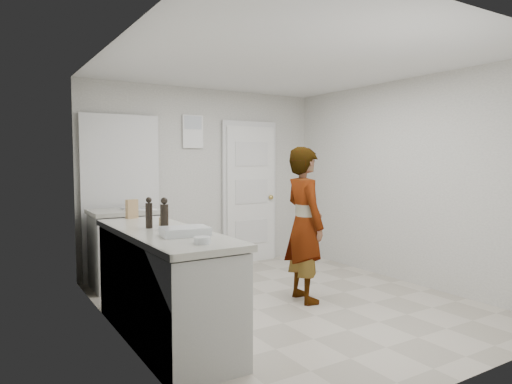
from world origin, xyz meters
TOP-DOWN VIEW (x-y plane):
  - ground at (0.00, 0.00)m, footprint 4.00×4.00m
  - room_shell at (-0.17, 1.95)m, footprint 4.00×4.00m
  - main_counter at (-1.45, -0.20)m, footprint 0.64×1.96m
  - side_counter at (-1.25, 1.55)m, footprint 0.84×0.61m
  - person at (0.21, 0.01)m, footprint 0.49×0.66m
  - cake_mix_box at (-1.44, 0.70)m, footprint 0.13×0.08m
  - spice_jar at (-1.36, 0.06)m, footprint 0.05×0.05m
  - oil_cruet_a at (-1.43, -0.18)m, footprint 0.07×0.07m
  - oil_cruet_b at (-1.51, -0.03)m, footprint 0.06×0.06m
  - baking_dish at (-1.40, -0.54)m, footprint 0.40×0.31m
  - egg_bowl at (-1.43, -0.93)m, footprint 0.12×0.12m
  - papers at (-1.12, 1.44)m, footprint 0.38×0.39m

SIDE VIEW (x-z plane):
  - ground at x=0.00m, z-range 0.00..0.00m
  - main_counter at x=-1.45m, z-range -0.04..0.89m
  - side_counter at x=-1.25m, z-range -0.03..0.89m
  - person at x=0.21m, z-range 0.00..1.65m
  - papers at x=-1.12m, z-range 0.93..0.93m
  - egg_bowl at x=-1.43m, z-range 0.93..0.97m
  - baking_dish at x=-1.40m, z-range 0.92..0.99m
  - spice_jar at x=-1.36m, z-range 0.93..1.00m
  - cake_mix_box at x=-1.44m, z-range 0.93..1.12m
  - room_shell at x=-0.17m, z-range -0.98..3.02m
  - oil_cruet_b at x=-1.51m, z-range 0.92..1.19m
  - oil_cruet_a at x=-1.43m, z-range 0.92..1.19m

